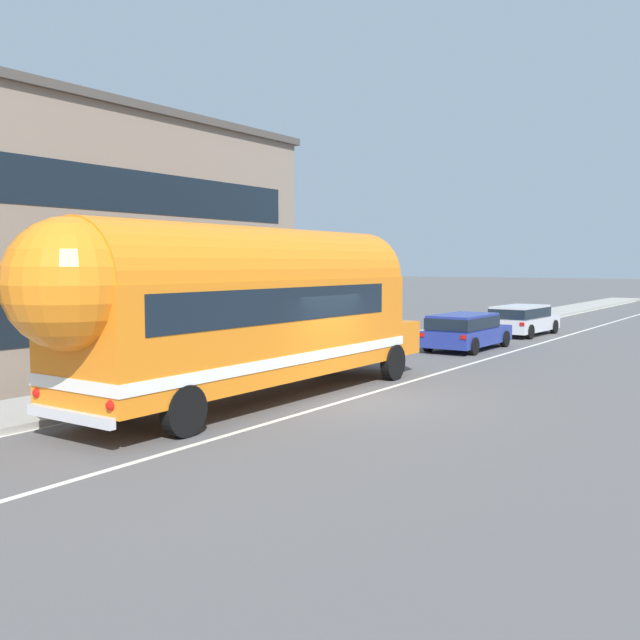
{
  "coord_description": "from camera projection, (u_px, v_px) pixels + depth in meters",
  "views": [
    {
      "loc": [
        9.04,
        -14.29,
        3.26
      ],
      "look_at": [
        -1.97,
        1.69,
        1.73
      ],
      "focal_mm": 40.1,
      "sensor_mm": 36.0,
      "label": 1
    }
  ],
  "objects": [
    {
      "name": "ground_plane",
      "position": [
        348.0,
        400.0,
        17.1
      ],
      "size": [
        300.0,
        300.0,
        0.0
      ],
      "primitive_type": "plane",
      "color": "#565454"
    },
    {
      "name": "car_lead",
      "position": [
        465.0,
        329.0,
        26.98
      ],
      "size": [
        1.99,
        4.55,
        1.37
      ],
      "color": "navy",
      "rests_on": "ground"
    },
    {
      "name": "car_second",
      "position": [
        522.0,
        318.0,
        32.37
      ],
      "size": [
        2.07,
        4.63,
        1.37
      ],
      "color": "silver",
      "rests_on": "ground"
    },
    {
      "name": "lane_markings",
      "position": [
        478.0,
        347.0,
        27.85
      ],
      "size": [
        3.57,
        80.0,
        0.01
      ],
      "color": "silver",
      "rests_on": "ground"
    },
    {
      "name": "sidewalk_slab",
      "position": [
        381.0,
        345.0,
        28.0
      ],
      "size": [
        2.64,
        90.0,
        0.15
      ],
      "primitive_type": "cube",
      "color": "#9E9B93",
      "rests_on": "ground"
    },
    {
      "name": "painted_bus",
      "position": [
        244.0,
        305.0,
        16.44
      ],
      "size": [
        2.63,
        12.62,
        4.12
      ],
      "color": "orange",
      "rests_on": "ground"
    }
  ]
}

